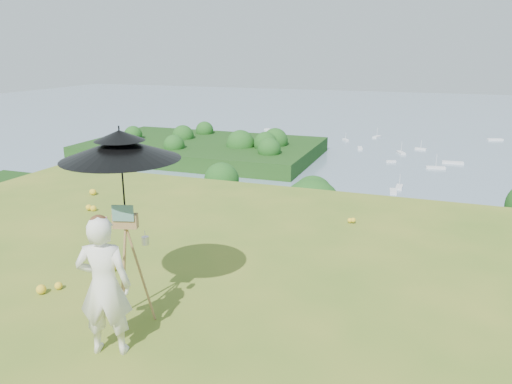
% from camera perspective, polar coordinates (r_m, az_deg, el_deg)
% --- Properties ---
extents(ground, '(14.00, 14.00, 0.00)m').
position_cam_1_polar(ground, '(5.70, -13.84, -17.63)').
color(ground, '#4F7421').
rests_on(ground, ground).
extents(shoreline_tier, '(170.00, 28.00, 8.00)m').
position_cam_1_polar(shoreline_tier, '(88.09, 16.27, -10.97)').
color(shoreline_tier, '#665D52').
rests_on(shoreline_tier, bay_water).
extents(bay_water, '(700.00, 700.00, 0.00)m').
position_cam_1_polar(bay_water, '(246.70, 19.14, 6.56)').
color(bay_water, '#7089A0').
rests_on(bay_water, ground).
extents(peninsula, '(90.00, 60.00, 12.00)m').
position_cam_1_polar(peninsula, '(179.78, -6.12, 5.71)').
color(peninsula, '#11360E').
rests_on(peninsula, bay_water).
extents(slope_trees, '(110.00, 50.00, 6.00)m').
position_cam_1_polar(slope_trees, '(42.98, 14.49, -9.39)').
color(slope_trees, '#164C16').
rests_on(slope_trees, forest_slope).
extents(harbor_town, '(110.00, 22.00, 5.00)m').
position_cam_1_polar(harbor_town, '(85.40, 16.61, -7.08)').
color(harbor_town, silver).
rests_on(harbor_town, shoreline_tier).
extents(moored_boats, '(140.00, 140.00, 0.70)m').
position_cam_1_polar(moored_boats, '(169.61, 14.26, 3.07)').
color(moored_boats, white).
rests_on(moored_boats, bay_water).
extents(wildflowers, '(10.00, 10.50, 0.12)m').
position_cam_1_polar(wildflowers, '(5.84, -12.48, -15.93)').
color(wildflowers, yellow).
rests_on(wildflowers, ground).
extents(painter, '(0.65, 0.53, 1.53)m').
position_cam_1_polar(painter, '(5.46, -16.96, -10.24)').
color(painter, white).
rests_on(painter, ground).
extents(field_easel, '(0.69, 0.69, 1.47)m').
position_cam_1_polar(field_easel, '(5.97, -14.36, -8.02)').
color(field_easel, olive).
rests_on(field_easel, ground).
extents(sun_umbrella, '(1.74, 1.74, 1.12)m').
position_cam_1_polar(sun_umbrella, '(5.66, -15.02, 1.71)').
color(sun_umbrella, black).
rests_on(sun_umbrella, field_easel).
extents(painter_cap, '(0.26, 0.28, 0.10)m').
position_cam_1_polar(painter_cap, '(5.19, -17.60, -3.05)').
color(painter_cap, '#DF7A85').
rests_on(painter_cap, painter).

